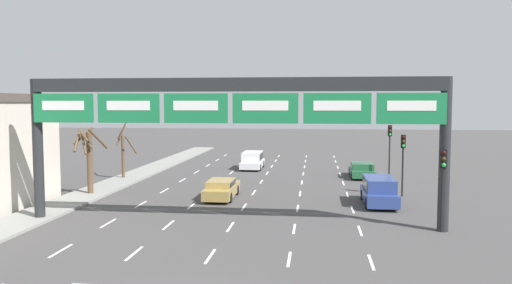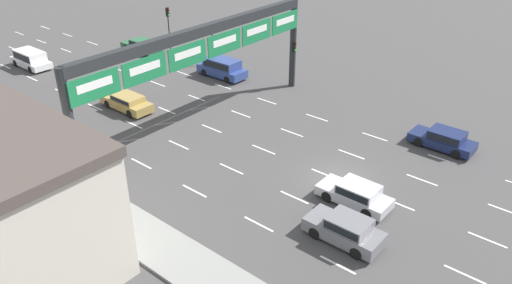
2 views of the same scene
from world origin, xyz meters
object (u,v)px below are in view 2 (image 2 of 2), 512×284
car_silver (356,193)px  sign_gantry (204,48)px  traffic_light_far_end (212,34)px  tree_bare_second (5,117)px  car_navy (444,139)px  traffic_light_near_gantry (168,20)px  traffic_light_mid_block (294,55)px  suv_white (30,58)px  car_grey (346,229)px  car_gold (127,102)px  suv_blue (222,67)px  car_green (142,45)px

car_silver → sign_gantry: bearing=83.2°
traffic_light_far_end → car_silver: bearing=-117.5°
tree_bare_second → car_navy: bearing=-48.8°
traffic_light_near_gantry → traffic_light_mid_block: (0.26, -15.90, -0.34)m
suv_white → tree_bare_second: 17.99m
suv_white → car_grey: bearing=-94.8°
suv_white → car_gold: bearing=-90.7°
traffic_light_mid_block → traffic_light_far_end: (-0.29, 9.56, 0.08)m
car_navy → car_gold: 24.10m
car_gold → traffic_light_mid_block: traffic_light_mid_block is taller
car_silver → suv_white: 35.87m
sign_gantry → traffic_light_mid_block: sign_gantry is taller
tree_bare_second → sign_gantry: bearing=-32.9°
car_grey → car_gold: car_grey is taller
suv_blue → tree_bare_second: (-19.59, 0.93, 1.80)m
car_navy → car_green: 32.78m
car_navy → traffic_light_mid_block: 14.99m
car_silver → traffic_light_mid_block: size_ratio=1.04×
traffic_light_mid_block → traffic_light_far_end: bearing=91.7°
sign_gantry → car_gold: sign_gantry is taller
suv_white → car_navy: bearing=-75.2°
car_gold → suv_blue: bearing=-4.6°
suv_white → car_green: bearing=-23.7°
sign_gantry → suv_blue: sign_gantry is taller
traffic_light_far_end → car_green: bearing=102.7°
traffic_light_near_gantry → tree_bare_second: bearing=-158.6°
traffic_light_near_gantry → sign_gantry: bearing=-123.3°
car_grey → car_gold: size_ratio=0.86×
car_gold → traffic_light_mid_block: bearing=-30.4°
sign_gantry → car_silver: size_ratio=5.14×
car_navy → car_grey: size_ratio=1.06×
suv_white → car_gold: (-0.17, -15.26, -0.23)m
suv_white → car_silver: bearing=-89.8°
sign_gantry → car_navy: sign_gantry is taller
car_grey → traffic_light_near_gantry: (15.14, 30.42, 2.52)m
car_silver → car_green: bearing=72.4°
sign_gantry → car_gold: size_ratio=4.59×
car_green → traffic_light_near_gantry: size_ratio=1.02×
car_silver → suv_white: (-0.11, 35.87, 0.21)m
car_grey → tree_bare_second: bearing=106.3°
car_green → traffic_light_mid_block: (2.23, -18.17, 2.26)m
car_grey → car_gold: 22.04m
car_silver → traffic_light_near_gantry: 31.63m
traffic_light_far_end → car_gold: bearing=-169.6°
traffic_light_far_end → tree_bare_second: bearing=-174.4°
suv_white → traffic_light_far_end: traffic_light_far_end is taller
car_navy → traffic_light_mid_block: bearing=80.3°
suv_blue → traffic_light_mid_block: traffic_light_mid_block is taller
car_navy → tree_bare_second: tree_bare_second is taller
car_navy → car_gold: size_ratio=0.91×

